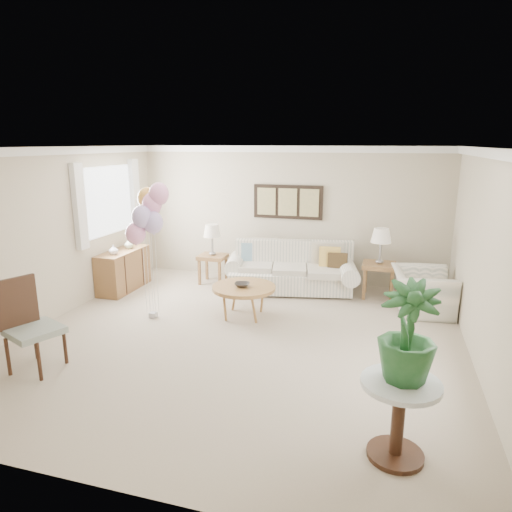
# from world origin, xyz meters

# --- Properties ---
(ground_plane) EXTENTS (6.00, 6.00, 0.00)m
(ground_plane) POSITION_xyz_m (0.00, 0.00, 0.00)
(ground_plane) COLOR tan
(room_shell) EXTENTS (6.04, 6.04, 2.60)m
(room_shell) POSITION_xyz_m (-0.11, 0.09, 1.63)
(room_shell) COLOR #BDB198
(room_shell) RESTS_ON ground
(wall_art_triptych) EXTENTS (1.35, 0.06, 0.65)m
(wall_art_triptych) POSITION_xyz_m (0.00, 2.96, 1.55)
(wall_art_triptych) COLOR black
(wall_art_triptych) RESTS_ON ground
(sofa) EXTENTS (2.57, 1.31, 0.89)m
(sofa) POSITION_xyz_m (0.22, 2.32, 0.35)
(sofa) COLOR #EFE3CD
(sofa) RESTS_ON ground
(end_table_left) EXTENTS (0.51, 0.47, 0.56)m
(end_table_left) POSITION_xyz_m (-1.32, 2.33, 0.47)
(end_table_left) COLOR olive
(end_table_left) RESTS_ON ground
(end_table_right) EXTENTS (0.57, 0.52, 0.62)m
(end_table_right) POSITION_xyz_m (1.78, 2.37, 0.52)
(end_table_right) COLOR olive
(end_table_right) RESTS_ON ground
(lamp_left) EXTENTS (0.34, 0.34, 0.59)m
(lamp_left) POSITION_xyz_m (-1.32, 2.33, 1.01)
(lamp_left) COLOR gray
(lamp_left) RESTS_ON end_table_left
(lamp_right) EXTENTS (0.35, 0.35, 0.62)m
(lamp_right) POSITION_xyz_m (1.78, 2.37, 1.09)
(lamp_right) COLOR gray
(lamp_right) RESTS_ON end_table_right
(coffee_table) EXTENTS (0.99, 0.99, 0.50)m
(coffee_table) POSITION_xyz_m (-0.21, 0.82, 0.46)
(coffee_table) COLOR #A7793C
(coffee_table) RESTS_ON ground
(decor_bowl) EXTENTS (0.28, 0.28, 0.06)m
(decor_bowl) POSITION_xyz_m (-0.22, 0.79, 0.53)
(decor_bowl) COLOR #292521
(decor_bowl) RESTS_ON coffee_table
(armchair) EXTENTS (1.01, 1.13, 0.68)m
(armchair) POSITION_xyz_m (2.47, 1.85, 0.34)
(armchair) COLOR #EFE3CD
(armchair) RESTS_ON ground
(side_table) EXTENTS (0.67, 0.67, 0.73)m
(side_table) POSITION_xyz_m (2.06, -1.96, 0.55)
(side_table) COLOR silver
(side_table) RESTS_ON ground
(potted_plant) EXTENTS (0.49, 0.49, 0.85)m
(potted_plant) POSITION_xyz_m (2.08, -1.93, 1.15)
(potted_plant) COLOR #1C5525
(potted_plant) RESTS_ON side_table
(accent_chair) EXTENTS (0.72, 0.72, 1.12)m
(accent_chair) POSITION_xyz_m (-2.15, -1.51, 0.58)
(accent_chair) COLOR gray
(accent_chair) RESTS_ON ground
(credenza) EXTENTS (0.46, 1.20, 0.74)m
(credenza) POSITION_xyz_m (-2.76, 1.50, 0.37)
(credenza) COLOR olive
(credenza) RESTS_ON ground
(vase_white) EXTENTS (0.18, 0.18, 0.17)m
(vase_white) POSITION_xyz_m (-2.74, 1.20, 0.82)
(vase_white) COLOR silver
(vase_white) RESTS_ON credenza
(vase_sage) EXTENTS (0.21, 0.21, 0.17)m
(vase_sage) POSITION_xyz_m (-2.74, 1.70, 0.83)
(vase_sage) COLOR beige
(vase_sage) RESTS_ON credenza
(balloon_cluster) EXTENTS (0.60, 0.57, 2.10)m
(balloon_cluster) POSITION_xyz_m (-1.55, 0.38, 1.66)
(balloon_cluster) COLOR gray
(balloon_cluster) RESTS_ON ground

